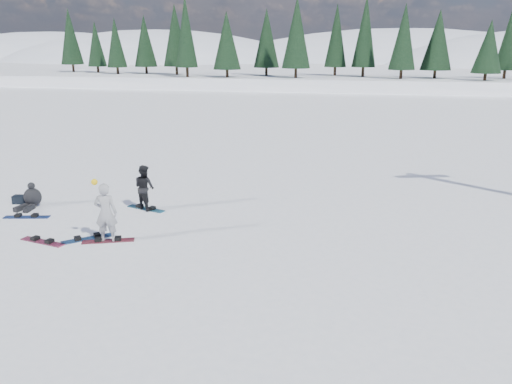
{
  "coord_description": "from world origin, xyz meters",
  "views": [
    {
      "loc": [
        6.45,
        -13.38,
        5.56
      ],
      "look_at": [
        3.37,
        1.41,
        1.1
      ],
      "focal_mm": 35.0,
      "sensor_mm": 36.0,
      "label": 1
    }
  ],
  "objects_px": {
    "seated_rider": "(32,198)",
    "gear_bag": "(20,199)",
    "snowboarder_man": "(145,187)",
    "snowboard_loose_a": "(88,239)",
    "snowboarder_woman": "(106,212)",
    "snowboard_loose_b": "(43,242)",
    "snowboard_loose_c": "(27,217)"
  },
  "relations": [
    {
      "from": "seated_rider",
      "to": "gear_bag",
      "type": "bearing_deg",
      "value": 160.13
    },
    {
      "from": "seated_rider",
      "to": "snowboard_loose_b",
      "type": "height_order",
      "value": "seated_rider"
    },
    {
      "from": "snowboard_loose_a",
      "to": "seated_rider",
      "type": "bearing_deg",
      "value": 104.5
    },
    {
      "from": "snowboard_loose_b",
      "to": "snowboard_loose_c",
      "type": "xyz_separation_m",
      "value": [
        -1.84,
        1.85,
        0.0
      ]
    },
    {
      "from": "snowboard_loose_a",
      "to": "snowboarder_woman",
      "type": "bearing_deg",
      "value": -44.82
    },
    {
      "from": "seated_rider",
      "to": "snowboard_loose_b",
      "type": "relative_size",
      "value": 0.7
    },
    {
      "from": "snowboarder_woman",
      "to": "gear_bag",
      "type": "bearing_deg",
      "value": -40.61
    },
    {
      "from": "snowboarder_man",
      "to": "gear_bag",
      "type": "relative_size",
      "value": 3.54
    },
    {
      "from": "snowboard_loose_b",
      "to": "snowboard_loose_a",
      "type": "distance_m",
      "value": 1.27
    },
    {
      "from": "gear_bag",
      "to": "snowboard_loose_c",
      "type": "xyz_separation_m",
      "value": [
        1.23,
        -1.34,
        -0.14
      ]
    },
    {
      "from": "snowboarder_man",
      "to": "gear_bag",
      "type": "height_order",
      "value": "snowboarder_man"
    },
    {
      "from": "snowboarder_man",
      "to": "seated_rider",
      "type": "height_order",
      "value": "snowboarder_man"
    },
    {
      "from": "snowboarder_woman",
      "to": "snowboard_loose_b",
      "type": "xyz_separation_m",
      "value": [
        -1.86,
        -0.45,
        -0.89
      ]
    },
    {
      "from": "snowboarder_woman",
      "to": "snowboard_loose_a",
      "type": "xyz_separation_m",
      "value": [
        -0.69,
        0.05,
        -0.89
      ]
    },
    {
      "from": "snowboarder_man",
      "to": "seated_rider",
      "type": "relative_size",
      "value": 1.53
    },
    {
      "from": "seated_rider",
      "to": "snowboard_loose_b",
      "type": "distance_m",
      "value": 3.78
    },
    {
      "from": "seated_rider",
      "to": "gear_bag",
      "type": "relative_size",
      "value": 2.32
    },
    {
      "from": "snowboarder_woman",
      "to": "snowboard_loose_b",
      "type": "bearing_deg",
      "value": 1.96
    },
    {
      "from": "snowboarder_woman",
      "to": "snowboard_loose_a",
      "type": "distance_m",
      "value": 1.13
    },
    {
      "from": "gear_bag",
      "to": "snowboard_loose_a",
      "type": "distance_m",
      "value": 5.02
    },
    {
      "from": "snowboarder_woman",
      "to": "seated_rider",
      "type": "height_order",
      "value": "snowboarder_woman"
    },
    {
      "from": "snowboarder_woman",
      "to": "gear_bag",
      "type": "relative_size",
      "value": 4.29
    },
    {
      "from": "seated_rider",
      "to": "gear_bag",
      "type": "height_order",
      "value": "seated_rider"
    },
    {
      "from": "gear_bag",
      "to": "snowboard_loose_c",
      "type": "distance_m",
      "value": 1.82
    },
    {
      "from": "snowboarder_woman",
      "to": "snowboard_loose_b",
      "type": "height_order",
      "value": "snowboarder_woman"
    },
    {
      "from": "snowboarder_man",
      "to": "snowboard_loose_c",
      "type": "distance_m",
      "value": 3.99
    },
    {
      "from": "snowboarder_woman",
      "to": "snowboard_loose_a",
      "type": "bearing_deg",
      "value": -15.42
    },
    {
      "from": "snowboarder_woman",
      "to": "snowboard_loose_c",
      "type": "xyz_separation_m",
      "value": [
        -3.7,
        1.4,
        -0.89
      ]
    },
    {
      "from": "snowboard_loose_c",
      "to": "snowboard_loose_a",
      "type": "bearing_deg",
      "value": -36.3
    },
    {
      "from": "snowboard_loose_b",
      "to": "snowboard_loose_a",
      "type": "bearing_deg",
      "value": 35.24
    },
    {
      "from": "snowboard_loose_b",
      "to": "snowboarder_woman",
      "type": "bearing_deg",
      "value": 25.8
    },
    {
      "from": "snowboarder_woman",
      "to": "snowboard_loose_c",
      "type": "bearing_deg",
      "value": -32.27
    }
  ]
}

